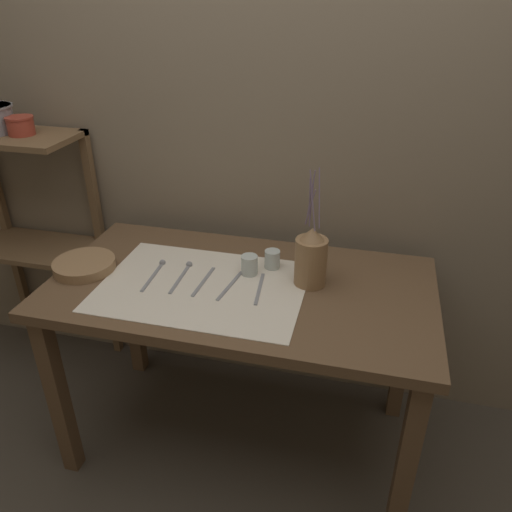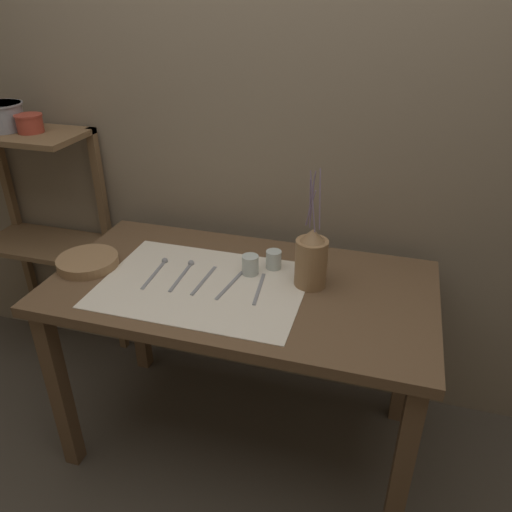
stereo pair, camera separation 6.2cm
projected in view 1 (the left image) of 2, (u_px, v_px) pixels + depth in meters
ground_plane at (243, 436)px, 2.19m from camera, size 12.00×12.00×0.00m
stone_wall_back at (271, 137)px, 2.02m from camera, size 7.00×0.06×2.40m
wooden_table at (241, 306)px, 1.86m from camera, size 1.39×0.74×0.79m
wooden_shelf_unit at (33, 211)px, 2.28m from camera, size 0.56×0.31×1.19m
linen_cloth at (202, 286)px, 1.79m from camera, size 0.73×0.52×0.00m
pitcher_with_flowers at (311, 258)px, 1.76m from camera, size 0.12×0.12×0.43m
wooden_bowl at (84, 265)px, 1.89m from camera, size 0.23×0.23×0.04m
glass_tumbler_near at (249, 265)px, 1.85m from camera, size 0.06×0.06×0.07m
glass_tumbler_far at (272, 259)px, 1.89m from camera, size 0.06×0.06×0.07m
spoon_outer at (158, 268)px, 1.89m from camera, size 0.03×0.22×0.02m
spoon_inner at (185, 270)px, 1.88m from camera, size 0.02×0.22×0.02m
fork_outer at (203, 281)px, 1.81m from camera, size 0.02×0.21×0.00m
fork_inner at (230, 285)px, 1.79m from camera, size 0.04×0.21×0.00m
knife_center at (259, 289)px, 1.77m from camera, size 0.03×0.21×0.00m
metal_pot_small at (20, 125)px, 2.05m from camera, size 0.11×0.11×0.07m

